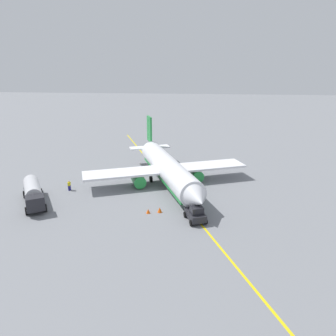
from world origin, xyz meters
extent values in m
plane|color=slate|center=(0.00, 0.00, 0.00)|extent=(400.00, 400.00, 0.00)
cylinder|color=white|center=(0.00, 0.00, 2.96)|extent=(24.89, 13.38, 3.93)
cube|color=#238C3D|center=(0.00, 0.00, 1.88)|extent=(23.32, 12.18, 1.10)
cone|color=white|center=(12.99, 5.42, 2.96)|extent=(4.70, 4.84, 3.77)
cone|color=white|center=(-13.64, -5.69, 3.36)|extent=(5.83, 4.98, 3.34)
cube|color=#238C3D|center=(-12.99, -5.42, 7.33)|extent=(3.09, 1.56, 5.20)
cube|color=white|center=(-12.99, -5.42, 3.36)|extent=(5.45, 8.68, 0.24)
cube|color=white|center=(-0.92, -0.38, 2.47)|extent=(15.53, 28.46, 0.36)
cylinder|color=#238C3D|center=(-2.19, 4.72, 1.22)|extent=(3.76, 3.17, 2.10)
cylinder|color=#238C3D|center=(1.82, -4.88, 1.22)|extent=(3.76, 3.17, 2.10)
cylinder|color=#4C4C51|center=(9.74, 4.06, 1.17)|extent=(0.24, 0.24, 1.24)
cylinder|color=black|center=(9.74, 4.06, 0.55)|extent=(1.17, 0.79, 1.10)
cylinder|color=#4C4C51|center=(-2.85, 1.63, 1.17)|extent=(0.24, 0.24, 1.24)
cylinder|color=black|center=(-2.85, 1.63, 0.55)|extent=(1.17, 0.79, 1.10)
cylinder|color=#4C4C51|center=(-0.85, -3.17, 1.17)|extent=(0.24, 0.24, 1.24)
cylinder|color=black|center=(-0.85, -3.17, 0.55)|extent=(1.17, 0.79, 1.10)
cube|color=#2D2D33|center=(10.07, -19.41, 0.70)|extent=(9.79, 7.43, 0.30)
cube|color=#232328|center=(13.96, -16.96, 1.65)|extent=(2.97, 3.10, 2.00)
cube|color=black|center=(14.72, -16.48, 2.05)|extent=(1.20, 1.78, 0.90)
cylinder|color=silver|center=(9.56, -19.73, 2.00)|extent=(7.31, 5.77, 2.30)
cylinder|color=black|center=(12.96, -16.12, 0.55)|extent=(1.12, 0.88, 1.10)
cylinder|color=black|center=(14.29, -18.23, 0.55)|extent=(1.12, 0.88, 1.10)
cylinder|color=black|center=(7.27, -19.69, 0.55)|extent=(1.12, 0.88, 1.10)
cylinder|color=black|center=(8.60, -21.81, 0.55)|extent=(1.12, 0.88, 1.10)
cube|color=#232328|center=(13.43, 5.22, 0.85)|extent=(4.08, 3.16, 0.90)
cube|color=black|center=(13.89, 5.40, 1.75)|extent=(1.88, 2.00, 0.90)
cylinder|color=black|center=(12.57, 3.82, 0.40)|extent=(0.85, 0.57, 0.80)
cylinder|color=black|center=(11.85, 5.69, 0.40)|extent=(0.85, 0.57, 0.80)
cylinder|color=black|center=(15.00, 4.75, 0.40)|extent=(0.85, 0.57, 0.80)
cylinder|color=black|center=(14.28, 6.62, 0.40)|extent=(0.85, 0.57, 0.80)
cube|color=navy|center=(4.70, -16.04, 0.42)|extent=(0.46, 0.35, 0.85)
cube|color=yellow|center=(4.70, -16.04, 1.15)|extent=(0.55, 0.40, 0.60)
sphere|color=tan|center=(4.70, -16.04, 1.59)|extent=(0.24, 0.24, 0.24)
cone|color=#F2590F|center=(11.45, 0.13, 0.36)|extent=(0.66, 0.66, 0.73)
cone|color=#F2590F|center=(11.92, -1.45, 0.32)|extent=(0.57, 0.57, 0.63)
cube|color=yellow|center=(0.00, 0.00, 0.01)|extent=(82.63, 34.68, 0.01)
camera|label=1|loc=(52.38, 6.01, 19.67)|focal=34.17mm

